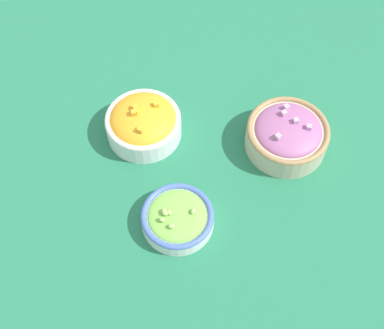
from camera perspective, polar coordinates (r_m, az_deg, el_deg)
name	(u,v)px	position (r m, az deg, el deg)	size (l,w,h in m)	color
ground_plane	(192,172)	(1.10, 0.00, -0.82)	(3.00, 3.00, 0.00)	#23704C
bowl_squash	(143,123)	(1.12, -5.22, 4.47)	(0.16, 0.16, 0.08)	white
bowl_red_onion	(287,134)	(1.12, 10.13, 3.17)	(0.17, 0.17, 0.08)	beige
bowl_lettuce	(177,218)	(1.02, -1.56, -5.69)	(0.14, 0.14, 0.05)	white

